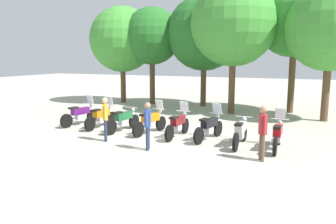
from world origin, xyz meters
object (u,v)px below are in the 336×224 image
object	(u,v)px
tree_0	(122,40)
motorcycle_1	(101,116)
person_2	(148,122)
tree_4	(295,18)
motorcycle_6	(240,132)
person_1	(263,129)
motorcycle_2	(123,120)
motorcycle_5	(209,127)
motorcycle_4	(178,124)
motorcycle_0	(80,114)
person_0	(105,116)
tree_2	(204,33)
motorcycle_3	(151,121)
tree_3	(234,23)
tree_1	(152,36)
motorcycle_7	(278,135)
tree_5	(331,27)

from	to	relation	value
tree_0	motorcycle_1	bearing A→B (deg)	-66.10
person_2	tree_4	bearing A→B (deg)	-127.31
motorcycle_6	person_1	size ratio (longest dim) A/B	1.27
motorcycle_2	tree_4	bearing A→B (deg)	-29.47
motorcycle_2	motorcycle_5	xyz separation A→B (m)	(3.84, -0.04, 0.01)
motorcycle_6	motorcycle_4	bearing A→B (deg)	82.44
motorcycle_4	motorcycle_0	bearing A→B (deg)	87.31
person_0	tree_2	distance (m)	11.07
motorcycle_4	motorcycle_3	bearing A→B (deg)	87.26
tree_3	tree_2	bearing A→B (deg)	135.93
tree_1	tree_4	world-z (taller)	tree_4
motorcycle_5	person_0	size ratio (longest dim) A/B	1.30
motorcycle_6	person_0	xyz separation A→B (m)	(-4.85, -1.32, 0.47)
motorcycle_1	motorcycle_7	bearing A→B (deg)	-91.70
person_1	tree_1	xyz separation A→B (m)	(-8.59, 10.18, 3.51)
motorcycle_6	tree_0	distance (m)	13.68
motorcycle_6	tree_4	bearing A→B (deg)	-7.91
tree_5	motorcycle_2	bearing A→B (deg)	-143.60
motorcycle_1	tree_2	xyz separation A→B (m)	(2.21, 8.42, 4.15)
motorcycle_1	tree_1	bearing A→B (deg)	12.14
motorcycle_7	tree_1	distance (m)	13.03
motorcycle_5	tree_5	world-z (taller)	tree_5
motorcycle_0	motorcycle_3	distance (m)	3.85
motorcycle_2	person_0	bearing A→B (deg)	-162.99
motorcycle_4	tree_1	bearing A→B (deg)	34.07
motorcycle_1	motorcycle_2	size ratio (longest dim) A/B	1.01
motorcycle_4	tree_1	world-z (taller)	tree_1
motorcycle_1	person_1	xyz separation A→B (m)	(7.34, -2.22, 0.49)
motorcycle_6	person_0	size ratio (longest dim) A/B	1.31
motorcycle_3	person_2	distance (m)	2.53
motorcycle_5	tree_2	size ratio (longest dim) A/B	0.31
motorcycle_0	person_1	distance (m)	8.94
motorcycle_5	tree_0	distance (m)	12.53
motorcycle_0	motorcycle_5	world-z (taller)	same
person_1	tree_0	xyz separation A→B (m)	(-10.86, 10.16, 3.35)
motorcycle_5	person_0	world-z (taller)	person_0
tree_1	tree_4	distance (m)	8.91
motorcycle_4	tree_1	distance (m)	10.51
motorcycle_2	tree_1	xyz separation A→B (m)	(-2.54, 8.20, 4.02)
motorcycle_7	tree_4	xyz separation A→B (m)	(-0.04, 8.44, 4.79)
person_1	tree_4	xyz separation A→B (m)	(0.28, 10.00, 4.29)
person_1	tree_4	size ratio (longest dim) A/B	0.23
person_2	tree_5	xyz separation A→B (m)	(5.77, 8.17, 3.61)
motorcycle_0	motorcycle_6	distance (m)	7.70
motorcycle_0	tree_5	distance (m)	12.64
tree_0	tree_5	world-z (taller)	tree_5
motorcycle_5	motorcycle_7	world-z (taller)	same
tree_0	tree_2	size ratio (longest dim) A/B	0.94
motorcycle_0	motorcycle_7	xyz separation A→B (m)	(8.93, -0.80, 0.00)
motorcycle_7	tree_2	world-z (taller)	tree_2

